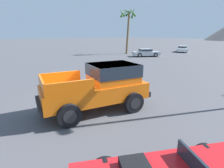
{
  "coord_description": "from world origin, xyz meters",
  "views": [
    {
      "loc": [
        6.44,
        -3.66,
        3.25
      ],
      "look_at": [
        0.39,
        1.49,
        1.01
      ],
      "focal_mm": 28.0,
      "sensor_mm": 36.0,
      "label": 1
    }
  ],
  "objects_px": {
    "parked_car_silver": "(146,53)",
    "parked_car_white": "(182,49)",
    "palm_tree_tall": "(128,20)",
    "orange_pickup_truck": "(101,85)"
  },
  "relations": [
    {
      "from": "parked_car_silver",
      "to": "parked_car_white",
      "type": "bearing_deg",
      "value": 122.81
    },
    {
      "from": "parked_car_silver",
      "to": "palm_tree_tall",
      "type": "xyz_separation_m",
      "value": [
        -4.82,
        0.68,
        5.06
      ]
    },
    {
      "from": "orange_pickup_truck",
      "to": "palm_tree_tall",
      "type": "distance_m",
      "value": 24.72
    },
    {
      "from": "parked_car_silver",
      "to": "parked_car_white",
      "type": "relative_size",
      "value": 0.96
    },
    {
      "from": "palm_tree_tall",
      "to": "parked_car_white",
      "type": "bearing_deg",
      "value": 66.31
    },
    {
      "from": "parked_car_silver",
      "to": "parked_car_white",
      "type": "distance_m",
      "value": 11.4
    },
    {
      "from": "parked_car_silver",
      "to": "orange_pickup_truck",
      "type": "bearing_deg",
      "value": -24.16
    },
    {
      "from": "parked_car_silver",
      "to": "parked_car_white",
      "type": "height_order",
      "value": "parked_car_white"
    },
    {
      "from": "palm_tree_tall",
      "to": "parked_car_silver",
      "type": "bearing_deg",
      "value": -8.06
    },
    {
      "from": "parked_car_white",
      "to": "orange_pickup_truck",
      "type": "bearing_deg",
      "value": -95.52
    }
  ]
}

